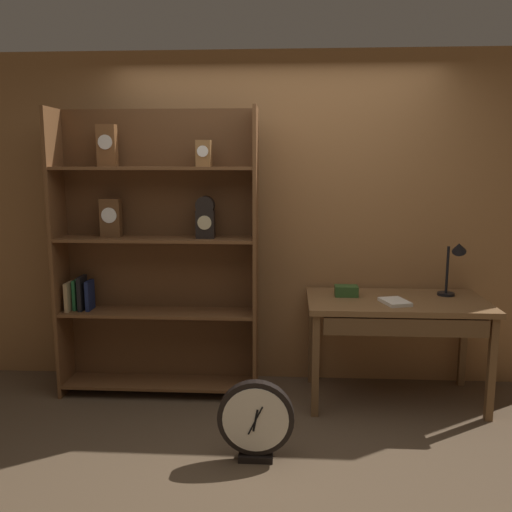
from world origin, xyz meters
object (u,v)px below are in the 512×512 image
Objects in this scene: desk_lamp at (454,262)px; open_repair_manual at (395,302)px; bookshelf at (156,256)px; round_clock_large at (256,420)px; workbench at (397,312)px; toolbox_small at (346,291)px.

open_repair_manual is at bearing -152.96° from desk_lamp.
bookshelf reaches higher than round_clock_large.
workbench is 2.97× the size of desk_lamp.
bookshelf is 4.93× the size of desk_lamp.
open_repair_manual reaches higher than workbench.
bookshelf is 12.60× the size of toolbox_small.
open_repair_manual is (-0.04, -0.10, 0.10)m from workbench.
toolbox_small is (-0.36, 0.10, 0.13)m from workbench.
open_repair_manual is 1.33m from round_clock_large.
desk_lamp is 0.88× the size of round_clock_large.
bookshelf is 4.33× the size of round_clock_large.
desk_lamp is 2.55× the size of toolbox_small.
bookshelf is at bearing 177.56° from workbench.
workbench is (1.78, -0.08, -0.38)m from bookshelf.
toolbox_small is (1.42, 0.03, -0.25)m from bookshelf.
toolbox_small reaches higher than round_clock_large.
round_clock_large is at bearing -144.16° from desk_lamp.
bookshelf is 9.74× the size of open_repair_manual.
toolbox_small is 0.38m from open_repair_manual.
toolbox_small is at bearing 1.16° from bookshelf.
round_clock_large is (-1.41, -1.01, -0.78)m from desk_lamp.
toolbox_small is at bearing 57.80° from round_clock_large.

